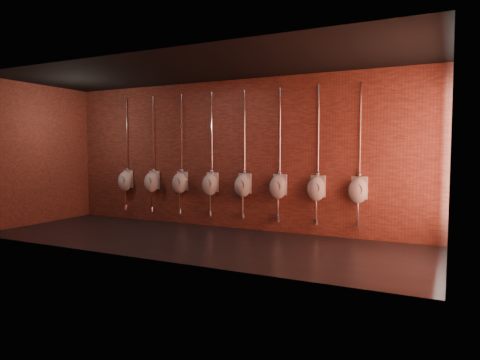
% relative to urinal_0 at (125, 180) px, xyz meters
% --- Properties ---
extents(ground, '(8.50, 8.50, 0.00)m').
position_rel_urinal_0_xyz_m(ground, '(2.89, -1.37, -0.95)').
color(ground, black).
rests_on(ground, ground).
extents(room_shell, '(8.54, 3.04, 3.22)m').
position_rel_urinal_0_xyz_m(room_shell, '(2.89, -1.37, 1.06)').
color(room_shell, black).
rests_on(room_shell, ground).
extents(urinal_0, '(0.41, 0.37, 2.71)m').
position_rel_urinal_0_xyz_m(urinal_0, '(0.00, 0.00, 0.00)').
color(urinal_0, white).
rests_on(urinal_0, ground).
extents(urinal_1, '(0.41, 0.37, 2.71)m').
position_rel_urinal_0_xyz_m(urinal_1, '(0.80, 0.00, 0.00)').
color(urinal_1, white).
rests_on(urinal_1, ground).
extents(urinal_2, '(0.41, 0.37, 2.71)m').
position_rel_urinal_0_xyz_m(urinal_2, '(1.60, 0.00, 0.00)').
color(urinal_2, white).
rests_on(urinal_2, ground).
extents(urinal_3, '(0.41, 0.37, 2.71)m').
position_rel_urinal_0_xyz_m(urinal_3, '(2.40, 0.00, 0.00)').
color(urinal_3, white).
rests_on(urinal_3, ground).
extents(urinal_4, '(0.41, 0.37, 2.71)m').
position_rel_urinal_0_xyz_m(urinal_4, '(3.20, 0.00, 0.00)').
color(urinal_4, white).
rests_on(urinal_4, ground).
extents(urinal_5, '(0.41, 0.37, 2.71)m').
position_rel_urinal_0_xyz_m(urinal_5, '(4.01, 0.00, 0.00)').
color(urinal_5, white).
rests_on(urinal_5, ground).
extents(urinal_6, '(0.41, 0.37, 2.71)m').
position_rel_urinal_0_xyz_m(urinal_6, '(4.81, 0.00, 0.00)').
color(urinal_6, white).
rests_on(urinal_6, ground).
extents(urinal_7, '(0.41, 0.37, 2.71)m').
position_rel_urinal_0_xyz_m(urinal_7, '(5.61, 0.00, 0.00)').
color(urinal_7, white).
rests_on(urinal_7, ground).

